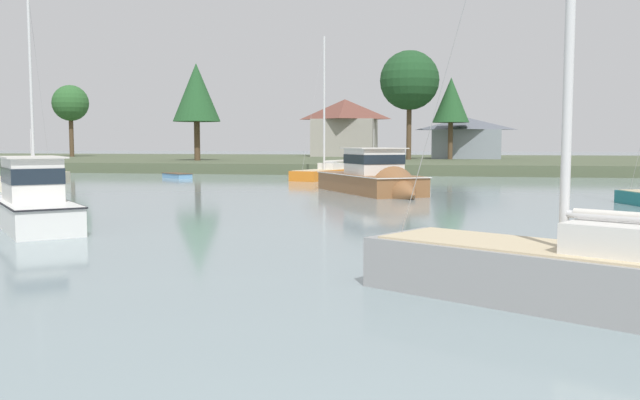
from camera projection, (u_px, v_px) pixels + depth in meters
name	position (u px, v px, depth m)	size (l,w,h in m)	color
far_shore_bank	(444.00, 163.00, 87.90)	(204.27, 51.14, 1.03)	#4C563D
sailboat_grey	(602.00, 295.00, 12.68)	(9.30, 6.85, 14.05)	gray
cruiser_white	(31.00, 209.00, 25.57)	(7.16, 7.54, 4.39)	white
sailboat_cream	(31.00, 183.00, 48.18)	(5.81, 10.43, 14.60)	beige
cruiser_wood	(378.00, 184.00, 41.42)	(8.37, 10.89, 5.19)	brown
dinghy_skyblue	(177.00, 176.00, 59.95)	(3.48, 3.29, 0.60)	#669ECC
sailboat_orange	(328.00, 176.00, 58.10)	(5.21, 9.00, 12.50)	orange
shore_tree_right_mid	(70.00, 104.00, 98.98)	(5.20, 5.20, 10.40)	brown
shore_tree_right	(451.00, 101.00, 83.30)	(4.48, 4.48, 10.01)	brown
shore_tree_center_right	(409.00, 81.00, 82.39)	(7.19, 7.19, 13.19)	brown
shore_tree_inland_a	(196.00, 93.00, 78.16)	(5.45, 5.45, 11.16)	brown
cottage_hillside	(466.00, 137.00, 88.05)	(9.23, 7.10, 5.31)	gray
cottage_behind_trees	(345.00, 127.00, 101.48)	(9.84, 7.75, 8.48)	#9E998E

